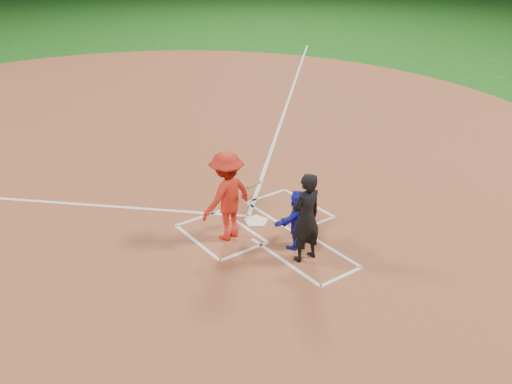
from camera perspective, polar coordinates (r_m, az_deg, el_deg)
ground at (r=13.13m, az=0.02°, el=-2.99°), size 120.00×120.00×0.00m
home_plate_dirt at (r=17.88m, az=-11.52°, el=4.54°), size 28.00×28.00×0.01m
home_plate at (r=13.12m, az=0.02°, el=-2.91°), size 0.60×0.60×0.02m
catcher at (r=11.91m, az=4.19°, el=-2.70°), size 1.25×0.65×1.29m
umpire at (r=11.32m, az=5.01°, el=-2.57°), size 0.71×0.47×1.90m
chalk_markings at (r=17.27m, az=-10.49°, el=3.90°), size 28.35×17.32×0.01m
batter_at_plate at (r=12.07m, az=-2.92°, el=-0.40°), size 1.65×0.95×1.98m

